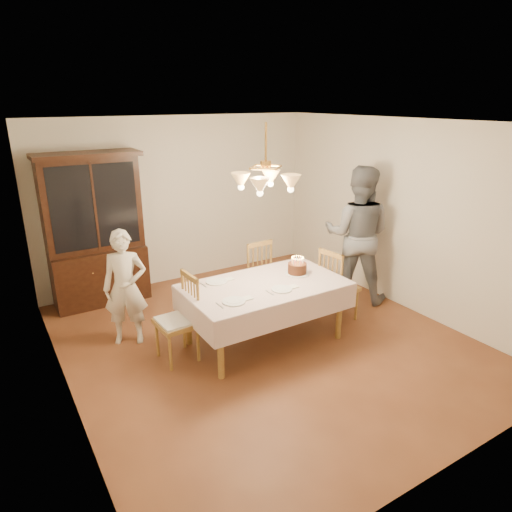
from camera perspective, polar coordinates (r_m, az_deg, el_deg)
ground at (r=5.74m, az=1.07°, el=-10.52°), size 5.00×5.00×0.00m
room_shell at (r=5.14m, az=1.18°, el=4.98°), size 5.00×5.00×5.00m
dining_table at (r=5.43m, az=1.11°, el=-4.25°), size 1.90×1.10×0.76m
china_hutch at (r=6.81m, az=-19.45°, el=2.73°), size 1.38×0.54×2.16m
chair_far_side at (r=6.49m, az=-0.43°, el=-2.53°), size 0.46×0.44×1.00m
chair_left_end at (r=5.25m, az=-9.84°, el=-8.21°), size 0.44×0.46×1.00m
chair_right_end at (r=6.16m, az=10.21°, el=-4.06°), size 0.47×0.49×1.00m
elderly_woman at (r=5.64m, az=-16.01°, el=-3.84°), size 0.61×0.52×1.42m
adult_in_grey at (r=6.69m, az=12.55°, el=2.61°), size 1.19×1.21×1.97m
birthday_cake at (r=5.70m, az=5.17°, el=-1.61°), size 0.30×0.30×0.22m
place_setting_near_left at (r=4.95m, az=-2.66°, el=-5.66°), size 0.40×0.26×0.02m
place_setting_near_right at (r=5.25m, az=3.35°, el=-4.15°), size 0.39×0.24×0.02m
place_setting_far_left at (r=5.48m, az=-4.84°, el=-3.18°), size 0.40×0.25×0.02m
chandelier at (r=5.06m, az=1.21°, el=9.32°), size 0.62×0.62×0.73m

